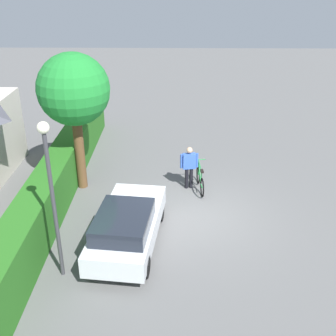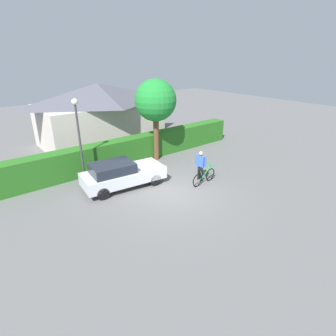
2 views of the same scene
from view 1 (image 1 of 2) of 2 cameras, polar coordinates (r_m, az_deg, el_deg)
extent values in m
plane|color=#5B5B5B|center=(13.55, 4.03, -6.51)|extent=(60.00, 60.00, 0.00)
cube|color=#26641D|center=(13.72, -15.80, -3.47)|extent=(16.49, 0.90, 1.49)
cube|color=silver|center=(12.04, -5.39, -7.87)|extent=(4.09, 2.03, 0.58)
cube|color=#1E232D|center=(11.31, -6.08, -7.23)|extent=(2.09, 1.62, 0.45)
cylinder|color=black|center=(13.44, -7.13, -5.51)|extent=(0.60, 0.24, 0.58)
cylinder|color=black|center=(13.18, -1.06, -5.96)|extent=(0.60, 0.24, 0.58)
cylinder|color=black|center=(11.33, -10.39, -12.47)|extent=(0.60, 0.24, 0.58)
cylinder|color=black|center=(11.03, -3.10, -13.24)|extent=(0.60, 0.24, 0.58)
torus|color=black|center=(15.38, 4.11, -0.91)|extent=(0.67, 0.11, 0.67)
torus|color=black|center=(14.52, 4.64, -2.66)|extent=(0.67, 0.11, 0.67)
cylinder|color=#268C3F|center=(14.98, 4.30, -0.47)|extent=(0.64, 0.09, 0.62)
cylinder|color=#268C3F|center=(14.64, 4.52, -1.28)|extent=(0.23, 0.06, 0.54)
cylinder|color=#268C3F|center=(14.77, 4.40, 0.14)|extent=(0.76, 0.10, 0.08)
cylinder|color=#268C3F|center=(14.68, 4.53, -2.34)|extent=(0.38, 0.07, 0.05)
cylinder|color=#268C3F|center=(15.25, 4.14, 0.07)|extent=(0.04, 0.04, 0.58)
cube|color=black|center=(14.42, 4.61, -0.42)|extent=(0.23, 0.12, 0.06)
cylinder|color=#268C3F|center=(15.12, 4.18, 1.16)|extent=(0.07, 0.50, 0.03)
cylinder|color=black|center=(14.99, 2.53, -1.37)|extent=(0.13, 0.13, 0.78)
cylinder|color=black|center=(15.02, 3.14, -1.33)|extent=(0.13, 0.13, 0.78)
cube|color=#3359B2|center=(14.71, 2.89, 0.95)|extent=(0.27, 0.48, 0.55)
sphere|color=tan|center=(14.54, 2.93, 2.42)|extent=(0.21, 0.21, 0.21)
cylinder|color=#3359B2|center=(14.66, 1.83, 0.94)|extent=(0.09, 0.09, 0.52)
cylinder|color=#3359B2|center=(14.76, 3.95, 1.06)|extent=(0.09, 0.09, 0.52)
cylinder|color=#38383D|center=(10.48, -15.14, -5.42)|extent=(0.10, 0.10, 3.91)
sphere|color=#F2EDCC|center=(9.60, -16.56, 5.26)|extent=(0.28, 0.28, 0.28)
cylinder|color=brown|center=(14.95, -11.89, 2.41)|extent=(0.33, 0.33, 2.86)
sphere|color=#1E7F2F|center=(14.25, -12.68, 10.35)|extent=(2.39, 2.39, 2.39)
camera|label=2|loc=(10.34, 65.90, 3.72)|focal=28.83mm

